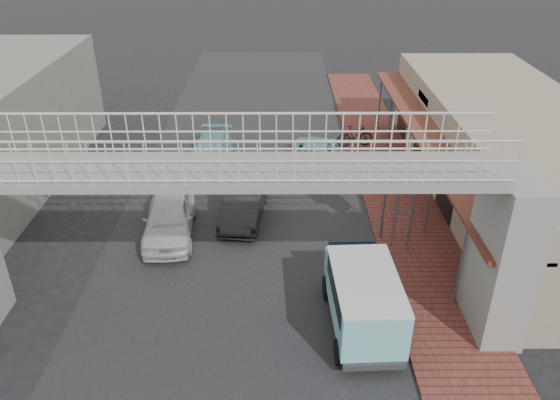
{
  "coord_description": "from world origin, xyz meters",
  "views": [
    {
      "loc": [
        1.35,
        -16.54,
        11.15
      ],
      "look_at": [
        1.42,
        0.56,
        1.8
      ],
      "focal_mm": 35.0,
      "sensor_mm": 36.0,
      "label": 1
    }
  ],
  "objects_px": {
    "dark_sedan": "(244,201)",
    "motorcycle_near": "(362,162)",
    "angkot_far": "(211,152)",
    "motorcycle_far": "(355,136)",
    "street_clock": "(407,181)",
    "arrow_sign": "(410,177)",
    "angkot_van": "(364,294)",
    "white_hatchback": "(169,217)",
    "angkot_curb": "(315,153)"
  },
  "relations": [
    {
      "from": "dark_sedan",
      "to": "white_hatchback",
      "type": "bearing_deg",
      "value": -149.24
    },
    {
      "from": "dark_sedan",
      "to": "arrow_sign",
      "type": "distance_m",
      "value": 6.61
    },
    {
      "from": "arrow_sign",
      "to": "dark_sedan",
      "type": "bearing_deg",
      "value": -174.79
    },
    {
      "from": "dark_sedan",
      "to": "arrow_sign",
      "type": "bearing_deg",
      "value": -13.46
    },
    {
      "from": "white_hatchback",
      "to": "motorcycle_near",
      "type": "height_order",
      "value": "white_hatchback"
    },
    {
      "from": "angkot_van",
      "to": "angkot_curb",
      "type": "bearing_deg",
      "value": 91.08
    },
    {
      "from": "angkot_curb",
      "to": "street_clock",
      "type": "height_order",
      "value": "street_clock"
    },
    {
      "from": "angkot_van",
      "to": "angkot_far",
      "type": "bearing_deg",
      "value": 113.68
    },
    {
      "from": "motorcycle_near",
      "to": "arrow_sign",
      "type": "distance_m",
      "value": 6.69
    },
    {
      "from": "motorcycle_far",
      "to": "street_clock",
      "type": "relative_size",
      "value": 0.6
    },
    {
      "from": "angkot_curb",
      "to": "angkot_far",
      "type": "height_order",
      "value": "angkot_far"
    },
    {
      "from": "dark_sedan",
      "to": "angkot_far",
      "type": "height_order",
      "value": "dark_sedan"
    },
    {
      "from": "angkot_van",
      "to": "motorcycle_far",
      "type": "bearing_deg",
      "value": 81.43
    },
    {
      "from": "dark_sedan",
      "to": "motorcycle_near",
      "type": "height_order",
      "value": "dark_sedan"
    },
    {
      "from": "motorcycle_far",
      "to": "dark_sedan",
      "type": "bearing_deg",
      "value": 135.9
    },
    {
      "from": "angkot_curb",
      "to": "street_clock",
      "type": "relative_size",
      "value": 1.41
    },
    {
      "from": "dark_sedan",
      "to": "motorcycle_near",
      "type": "distance_m",
      "value": 6.77
    },
    {
      "from": "angkot_far",
      "to": "motorcycle_far",
      "type": "height_order",
      "value": "angkot_far"
    },
    {
      "from": "motorcycle_near",
      "to": "motorcycle_far",
      "type": "relative_size",
      "value": 0.81
    },
    {
      "from": "white_hatchback",
      "to": "motorcycle_far",
      "type": "distance_m",
      "value": 11.57
    },
    {
      "from": "dark_sedan",
      "to": "angkot_far",
      "type": "bearing_deg",
      "value": 115.81
    },
    {
      "from": "angkot_van",
      "to": "arrow_sign",
      "type": "xyz_separation_m",
      "value": [
        2.13,
        4.53,
        1.51
      ]
    },
    {
      "from": "white_hatchback",
      "to": "motorcycle_far",
      "type": "bearing_deg",
      "value": 41.53
    },
    {
      "from": "white_hatchback",
      "to": "dark_sedan",
      "type": "height_order",
      "value": "white_hatchback"
    },
    {
      "from": "dark_sedan",
      "to": "angkot_van",
      "type": "distance_m",
      "value": 7.62
    },
    {
      "from": "white_hatchback",
      "to": "dark_sedan",
      "type": "xyz_separation_m",
      "value": [
        2.74,
        1.29,
        -0.05
      ]
    },
    {
      "from": "angkot_curb",
      "to": "motorcycle_near",
      "type": "bearing_deg",
      "value": 167.37
    },
    {
      "from": "angkot_far",
      "to": "angkot_curb",
      "type": "bearing_deg",
      "value": 2.41
    },
    {
      "from": "street_clock",
      "to": "motorcycle_far",
      "type": "bearing_deg",
      "value": 115.49
    },
    {
      "from": "motorcycle_near",
      "to": "motorcycle_far",
      "type": "xyz_separation_m",
      "value": [
        0.0,
        2.82,
        0.16
      ]
    },
    {
      "from": "motorcycle_far",
      "to": "angkot_far",
      "type": "bearing_deg",
      "value": 97.97
    },
    {
      "from": "motorcycle_near",
      "to": "arrow_sign",
      "type": "height_order",
      "value": "arrow_sign"
    },
    {
      "from": "white_hatchback",
      "to": "angkot_far",
      "type": "bearing_deg",
      "value": 77.89
    },
    {
      "from": "angkot_van",
      "to": "motorcycle_far",
      "type": "distance_m",
      "value": 13.7
    },
    {
      "from": "white_hatchback",
      "to": "motorcycle_near",
      "type": "relative_size",
      "value": 2.94
    },
    {
      "from": "dark_sedan",
      "to": "street_clock",
      "type": "relative_size",
      "value": 1.37
    },
    {
      "from": "dark_sedan",
      "to": "arrow_sign",
      "type": "xyz_separation_m",
      "value": [
        5.93,
        -2.04,
        2.09
      ]
    },
    {
      "from": "motorcycle_far",
      "to": "arrow_sign",
      "type": "bearing_deg",
      "value": 176.88
    },
    {
      "from": "angkot_far",
      "to": "motorcycle_far",
      "type": "relative_size",
      "value": 2.37
    },
    {
      "from": "angkot_far",
      "to": "motorcycle_far",
      "type": "bearing_deg",
      "value": 18.46
    },
    {
      "from": "dark_sedan",
      "to": "angkot_curb",
      "type": "height_order",
      "value": "dark_sedan"
    },
    {
      "from": "white_hatchback",
      "to": "dark_sedan",
      "type": "distance_m",
      "value": 3.03
    },
    {
      "from": "angkot_van",
      "to": "arrow_sign",
      "type": "relative_size",
      "value": 1.26
    },
    {
      "from": "dark_sedan",
      "to": "angkot_curb",
      "type": "relative_size",
      "value": 0.97
    },
    {
      "from": "white_hatchback",
      "to": "arrow_sign",
      "type": "relative_size",
      "value": 1.34
    },
    {
      "from": "street_clock",
      "to": "arrow_sign",
      "type": "bearing_deg",
      "value": 71.62
    },
    {
      "from": "motorcycle_near",
      "to": "street_clock",
      "type": "height_order",
      "value": "street_clock"
    },
    {
      "from": "white_hatchback",
      "to": "angkot_van",
      "type": "relative_size",
      "value": 1.06
    },
    {
      "from": "arrow_sign",
      "to": "street_clock",
      "type": "bearing_deg",
      "value": -106.33
    },
    {
      "from": "white_hatchback",
      "to": "arrow_sign",
      "type": "xyz_separation_m",
      "value": [
        8.67,
        -0.75,
        2.03
      ]
    }
  ]
}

